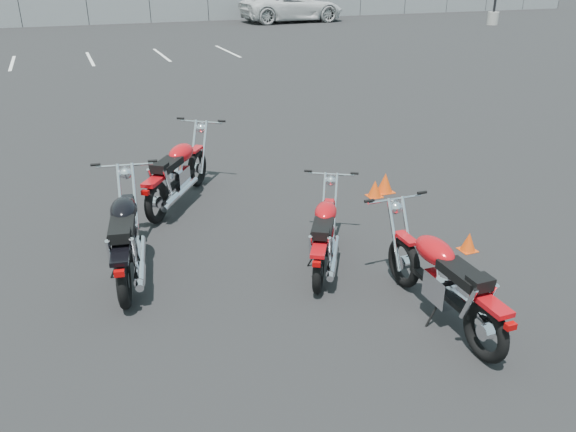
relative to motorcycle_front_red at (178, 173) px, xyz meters
name	(u,v)px	position (x,y,z in m)	size (l,w,h in m)	color
ground	(291,284)	(0.74, -3.12, -0.53)	(120.00, 120.00, 0.00)	black
motorcycle_front_red	(178,173)	(0.00, 0.00, 0.00)	(1.75, 2.16, 1.15)	black
motorcycle_second_black	(126,236)	(-1.08, -2.07, 0.00)	(0.92, 2.33, 1.14)	black
motorcycle_third_red	(443,279)	(2.01, -4.41, -0.03)	(0.86, 2.23, 1.09)	black
motorcycle_rear_red	(325,234)	(1.33, -2.81, -0.08)	(1.36, 1.89, 0.98)	black
training_cone_near	(385,183)	(3.43, -0.85, -0.35)	(0.29, 0.29, 0.34)	#DA420B
training_cone_far	(469,242)	(3.37, -3.20, -0.39)	(0.23, 0.23, 0.27)	#DA420B
training_cone_extra	(375,189)	(3.16, -0.97, -0.38)	(0.24, 0.24, 0.29)	#DA420B
chainlink_fence	(87,10)	(0.74, 31.88, 0.37)	(80.06, 0.06, 1.80)	slate
parking_line_stripes	(52,61)	(-1.76, 16.88, -0.52)	(15.12, 4.00, 0.01)	silver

